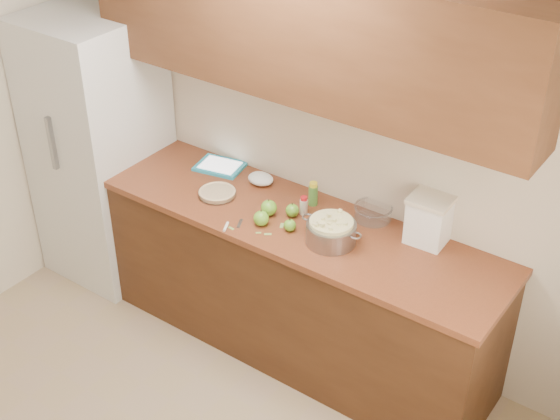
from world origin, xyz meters
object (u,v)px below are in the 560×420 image
Objects in this scene: pie at (217,193)px; flour_canister at (430,218)px; colander at (331,232)px; tablet at (220,166)px.

flour_canister reaches higher than pie.
pie is 0.83× the size of flour_canister.
colander reaches higher than tablet.
tablet is at bearing -178.23° from flour_canister.
colander is 1.02m from tablet.
colander is at bearing -0.58° from pie.
colander is 0.52m from flour_canister.
pie reaches higher than tablet.
pie is 0.79m from colander.
colander is 1.34× the size of flour_canister.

